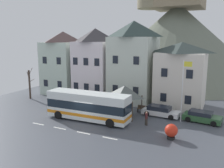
% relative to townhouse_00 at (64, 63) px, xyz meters
% --- Properties ---
extents(ground_plane, '(40.00, 60.00, 0.07)m').
position_rel_townhouse_00_xyz_m(ground_plane, '(11.66, -12.24, -5.33)').
color(ground_plane, '#484C55').
extents(townhouse_00, '(5.74, 6.54, 10.60)m').
position_rel_townhouse_00_xyz_m(townhouse_00, '(0.00, 0.00, 0.00)').
color(townhouse_00, silver).
rests_on(townhouse_00, ground_plane).
extents(townhouse_01, '(5.68, 5.88, 11.00)m').
position_rel_townhouse_00_xyz_m(townhouse_01, '(6.51, -0.33, 0.20)').
color(townhouse_01, white).
rests_on(townhouse_01, ground_plane).
extents(townhouse_02, '(6.25, 6.01, 11.98)m').
position_rel_townhouse_00_xyz_m(townhouse_02, '(12.97, -0.27, 0.69)').
color(townhouse_02, silver).
rests_on(townhouse_02, ground_plane).
extents(townhouse_03, '(6.29, 5.77, 8.98)m').
position_rel_townhouse_00_xyz_m(townhouse_03, '(20.00, -0.39, -0.81)').
color(townhouse_03, silver).
rests_on(townhouse_03, ground_plane).
extents(hilltop_castle, '(38.62, 38.62, 23.58)m').
position_rel_townhouse_00_xyz_m(hilltop_castle, '(14.51, 22.16, 3.72)').
color(hilltop_castle, slate).
rests_on(hilltop_castle, ground_plane).
extents(transit_bus, '(10.09, 2.81, 3.29)m').
position_rel_townhouse_00_xyz_m(transit_bus, '(11.51, -10.89, -3.64)').
color(transit_bus, white).
rests_on(transit_bus, ground_plane).
extents(bus_shelter, '(3.60, 3.60, 3.84)m').
position_rel_townhouse_00_xyz_m(bus_shelter, '(14.72, -7.54, -2.20)').
color(bus_shelter, '#473D33').
rests_on(bus_shelter, ground_plane).
extents(parked_car_00, '(4.67, 2.15, 1.27)m').
position_rel_townhouse_00_xyz_m(parked_car_00, '(18.74, -5.67, -4.67)').
color(parked_car_00, white).
rests_on(parked_car_00, ground_plane).
extents(parked_car_01, '(4.34, 2.34, 1.27)m').
position_rel_townhouse_00_xyz_m(parked_car_01, '(23.58, -5.70, -4.67)').
color(parked_car_01, '#2F5A33').
rests_on(parked_car_01, ground_plane).
extents(parked_car_02, '(4.14, 2.11, 1.35)m').
position_rel_townhouse_00_xyz_m(parked_car_02, '(7.50, -4.90, -4.64)').
color(parked_car_02, silver).
rests_on(parked_car_02, ground_plane).
extents(pedestrian_00, '(0.35, 0.31, 1.62)m').
position_rel_townhouse_00_xyz_m(pedestrian_00, '(15.68, -8.61, -4.42)').
color(pedestrian_00, '#2D2D38').
rests_on(pedestrian_00, ground_plane).
extents(pedestrian_01, '(0.34, 0.28, 1.59)m').
position_rel_townhouse_00_xyz_m(pedestrian_01, '(18.20, -9.60, -4.48)').
color(pedestrian_01, '#38332D').
rests_on(pedestrian_01, ground_plane).
extents(public_bench, '(1.54, 0.48, 0.87)m').
position_rel_townhouse_00_xyz_m(public_bench, '(16.31, -5.14, -4.83)').
color(public_bench, '#473828').
rests_on(public_bench, ground_plane).
extents(flagpole, '(0.95, 0.10, 7.04)m').
position_rel_townhouse_00_xyz_m(flagpole, '(21.47, -6.74, -1.22)').
color(flagpole, silver).
rests_on(flagpole, ground_plane).
extents(harbour_buoy, '(1.24, 1.24, 1.49)m').
position_rel_townhouse_00_xyz_m(harbour_buoy, '(21.49, -12.10, -4.48)').
color(harbour_buoy, black).
rests_on(harbour_buoy, ground_plane).
extents(bare_tree_00, '(1.57, 1.86, 4.78)m').
position_rel_townhouse_00_xyz_m(bare_tree_00, '(-2.21, -6.11, -2.92)').
color(bare_tree_00, '#47382D').
rests_on(bare_tree_00, ground_plane).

